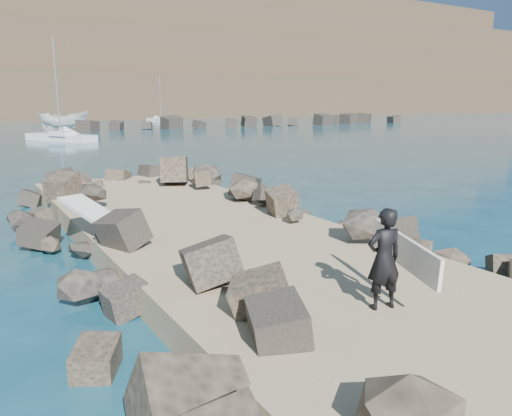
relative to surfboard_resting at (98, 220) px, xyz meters
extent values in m
plane|color=#0F384C|center=(2.81, -1.56, -1.04)|extent=(800.00, 800.00, 0.00)
cube|color=#8C7759|center=(2.81, -3.56, -0.74)|extent=(6.00, 26.00, 0.60)
cube|color=black|center=(-0.09, -3.06, -0.54)|extent=(2.60, 22.00, 1.00)
cube|color=black|center=(5.71, -3.06, -0.54)|extent=(2.60, 22.00, 1.00)
cube|color=black|center=(37.81, 53.44, -0.44)|extent=(52.00, 4.00, 1.20)
cube|color=#2D4919|center=(12.81, 158.44, 14.96)|extent=(360.00, 140.00, 32.00)
cube|color=white|center=(0.00, 0.00, 0.00)|extent=(1.43, 2.72, 0.09)
imported|color=silver|center=(10.08, 59.05, 0.16)|extent=(6.67, 4.06, 2.42)
imported|color=black|center=(2.79, -6.43, 0.36)|extent=(0.65, 0.49, 1.62)
cube|color=silver|center=(3.24, -6.43, 0.41)|extent=(0.65, 1.94, 0.63)
cylinder|color=white|center=(115.65, 144.47, 34.73)|extent=(8.62, 8.62, 7.54)
cube|color=silver|center=(30.12, 76.55, -0.79)|extent=(3.53, 7.00, 0.80)
cylinder|color=gray|center=(30.12, 76.55, 3.33)|extent=(0.12, 0.12, 7.55)
cube|color=silver|center=(30.12, 75.77, -0.29)|extent=(1.63, 2.17, 0.44)
cube|color=silver|center=(6.13, 39.70, -0.79)|extent=(5.56, 8.14, 0.80)
cylinder|color=gray|center=(6.13, 39.70, 4.11)|extent=(0.12, 0.12, 9.10)
cube|color=silver|center=(6.13, 38.82, -0.29)|extent=(2.27, 2.67, 0.44)
cube|color=white|center=(72.81, 158.44, 32.46)|extent=(6.00, 6.00, 3.00)
cube|color=white|center=(92.81, 138.44, 33.46)|extent=(5.00, 5.00, 5.00)
camera|label=1|loc=(-2.71, -11.73, 2.76)|focal=35.00mm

